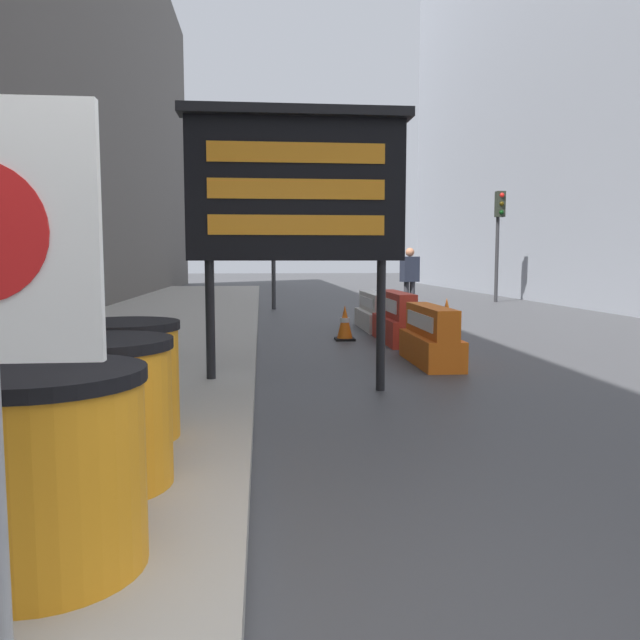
{
  "coord_description": "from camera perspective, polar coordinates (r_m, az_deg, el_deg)",
  "views": [
    {
      "loc": [
        0.08,
        -1.92,
        1.47
      ],
      "look_at": [
        1.11,
        8.99,
        0.39
      ],
      "focal_mm": 35.0,
      "sensor_mm": 36.0,
      "label": 1
    }
  ],
  "objects": [
    {
      "name": "bare_tree",
      "position": [
        10.43,
        -25.22,
        6.15
      ],
      "size": [
        1.29,
        1.55,
        2.92
      ],
      "color": "#4C3D2D",
      "rests_on": "sidewalk_left"
    },
    {
      "name": "barrel_drum_foreground",
      "position": [
        2.9,
        -23.59,
        -12.39
      ],
      "size": [
        0.82,
        0.82,
        0.85
      ],
      "color": "orange",
      "rests_on": "sidewalk_left"
    },
    {
      "name": "barrel_drum_middle",
      "position": [
        3.81,
        -19.35,
        -7.95
      ],
      "size": [
        0.82,
        0.82,
        0.85
      ],
      "color": "orange",
      "rests_on": "sidewalk_left"
    },
    {
      "name": "barrel_drum_back",
      "position": [
        4.76,
        -17.53,
        -5.22
      ],
      "size": [
        0.82,
        0.82,
        0.85
      ],
      "color": "orange",
      "rests_on": "sidewalk_left"
    },
    {
      "name": "message_board",
      "position": [
        6.82,
        -2.19,
        11.98
      ],
      "size": [
        2.46,
        0.36,
        3.05
      ],
      "color": "black",
      "rests_on": "ground_plane"
    },
    {
      "name": "jersey_barrier_orange_far",
      "position": [
        8.84,
        10.09,
        -1.67
      ],
      "size": [
        0.52,
        1.68,
        0.81
      ],
      "color": "orange",
      "rests_on": "ground_plane"
    },
    {
      "name": "jersey_barrier_red_striped",
      "position": [
        11.03,
        6.94,
        -0.01
      ],
      "size": [
        0.5,
        1.88,
        0.89
      ],
      "color": "red",
      "rests_on": "ground_plane"
    },
    {
      "name": "jersey_barrier_white",
      "position": [
        13.07,
        4.98,
        0.64
      ],
      "size": [
        0.55,
        1.95,
        0.76
      ],
      "color": "silver",
      "rests_on": "ground_plane"
    },
    {
      "name": "traffic_cone_near",
      "position": [
        11.23,
        2.29,
        -0.3
      ],
      "size": [
        0.35,
        0.35,
        0.63
      ],
      "color": "black",
      "rests_on": "ground_plane"
    },
    {
      "name": "traffic_cone_mid",
      "position": [
        12.83,
        11.5,
        0.45
      ],
      "size": [
        0.38,
        0.38,
        0.68
      ],
      "color": "black",
      "rests_on": "ground_plane"
    },
    {
      "name": "traffic_cone_far",
      "position": [
        12.34,
        6.13,
        0.33
      ],
      "size": [
        0.38,
        0.38,
        0.68
      ],
      "color": "black",
      "rests_on": "ground_plane"
    },
    {
      "name": "traffic_light_near_curb",
      "position": [
        18.06,
        -4.3,
        10.44
      ],
      "size": [
        0.28,
        0.44,
        4.12
      ],
      "color": "#2D2D30",
      "rests_on": "ground_plane"
    },
    {
      "name": "traffic_light_far_side",
      "position": [
        21.82,
        16.05,
        8.6
      ],
      "size": [
        0.28,
        0.45,
        3.68
      ],
      "color": "#2D2D30",
      "rests_on": "ground_plane"
    },
    {
      "name": "pedestrian_worker",
      "position": [
        16.87,
        8.2,
        4.12
      ],
      "size": [
        0.52,
        0.4,
        1.75
      ],
      "rotation": [
        0.0,
        0.0,
        3.44
      ],
      "color": "#333338",
      "rests_on": "ground_plane"
    }
  ]
}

